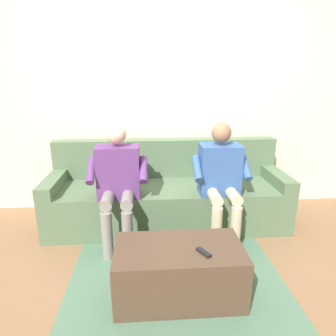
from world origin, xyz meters
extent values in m
plane|color=#846042|center=(0.00, 0.60, 0.00)|extent=(8.00, 8.00, 0.00)
cube|color=beige|center=(0.00, -0.64, 1.39)|extent=(4.74, 0.06, 2.78)
cube|color=#516B4C|center=(0.00, 0.00, 0.23)|extent=(2.23, 0.63, 0.45)
cube|color=#516B4C|center=(0.00, -0.40, 0.45)|extent=(2.54, 0.17, 0.89)
cube|color=#516B4C|center=(-1.19, 0.00, 0.29)|extent=(0.16, 0.63, 0.58)
cube|color=#516B4C|center=(1.19, 0.00, 0.29)|extent=(0.16, 0.63, 0.58)
cube|color=#4C3828|center=(0.00, 1.06, 0.20)|extent=(0.93, 0.50, 0.41)
cube|color=#335693|center=(-0.49, 0.18, 0.70)|extent=(0.39, 0.27, 0.50)
sphere|color=#936B4C|center=(-0.49, 0.18, 1.07)|extent=(0.19, 0.19, 0.19)
cylinder|color=#C6B793|center=(-0.58, 0.36, 0.51)|extent=(0.11, 0.35, 0.11)
cylinder|color=#C6B793|center=(-0.40, 0.36, 0.51)|extent=(0.11, 0.35, 0.11)
cylinder|color=#C6B793|center=(-0.58, 0.53, 0.23)|extent=(0.10, 0.10, 0.45)
cylinder|color=#C6B793|center=(-0.40, 0.53, 0.23)|extent=(0.10, 0.10, 0.45)
cylinder|color=#335693|center=(-0.73, 0.26, 0.74)|extent=(0.08, 0.27, 0.22)
cylinder|color=#335693|center=(-0.26, 0.26, 0.74)|extent=(0.08, 0.27, 0.22)
cube|color=#5B3370|center=(0.49, 0.19, 0.71)|extent=(0.40, 0.24, 0.50)
sphere|color=beige|center=(0.49, 0.19, 1.07)|extent=(0.18, 0.18, 0.18)
cylinder|color=gray|center=(0.40, 0.38, 0.51)|extent=(0.11, 0.36, 0.11)
cylinder|color=gray|center=(0.58, 0.38, 0.51)|extent=(0.11, 0.36, 0.11)
cylinder|color=gray|center=(0.40, 0.56, 0.23)|extent=(0.10, 0.10, 0.45)
cylinder|color=gray|center=(0.58, 0.56, 0.23)|extent=(0.10, 0.10, 0.45)
cylinder|color=#5B3370|center=(0.25, 0.27, 0.75)|extent=(0.08, 0.27, 0.22)
cylinder|color=#5B3370|center=(0.73, 0.27, 0.75)|extent=(0.08, 0.27, 0.22)
cube|color=black|center=(-0.16, 1.16, 0.42)|extent=(0.10, 0.13, 0.02)
cube|color=#4C7056|center=(0.00, 0.91, 0.00)|extent=(1.72, 1.51, 0.01)
camera|label=1|loc=(0.21, 2.89, 1.58)|focal=31.36mm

